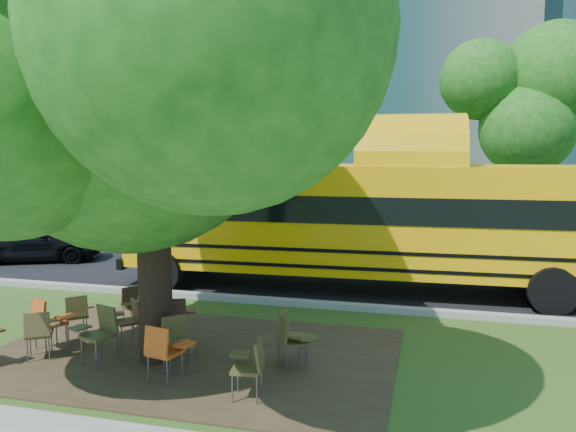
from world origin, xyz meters
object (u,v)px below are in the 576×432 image
(chair_9, at_px, (129,317))
(chair_11, at_px, (176,316))
(school_bus, at_px, (404,219))
(chair_2, at_px, (40,330))
(chair_5, at_px, (175,338))
(chair_12, at_px, (289,332))
(chair_1, at_px, (48,319))
(chair_3, at_px, (100,329))
(chair_10, at_px, (132,302))
(bg_car_red, at_px, (83,223))
(main_tree, at_px, (148,40))
(chair_6, at_px, (251,362))
(chair_4, at_px, (164,348))
(chair_8, at_px, (77,312))
(black_car, at_px, (33,240))
(chair_7, at_px, (291,337))

(chair_9, height_order, chair_11, chair_11)
(school_bus, relative_size, chair_2, 15.06)
(chair_2, bearing_deg, chair_9, 17.66)
(chair_5, xyz_separation_m, chair_12, (1.69, 0.78, -0.01))
(chair_1, xyz_separation_m, chair_3, (1.20, -0.25, -0.00))
(school_bus, height_order, chair_10, school_bus)
(bg_car_red, bearing_deg, chair_12, -110.87)
(chair_2, xyz_separation_m, chair_5, (2.42, 0.15, 0.01))
(main_tree, distance_m, chair_6, 5.25)
(main_tree, height_order, chair_1, main_tree)
(chair_10, xyz_separation_m, chair_12, (3.59, -1.17, 0.05))
(chair_2, relative_size, chair_4, 0.94)
(chair_12, bearing_deg, chair_11, -91.18)
(school_bus, distance_m, chair_1, 8.36)
(main_tree, distance_m, school_bus, 7.71)
(chair_2, xyz_separation_m, chair_10, (0.51, 2.10, -0.05))
(chair_4, xyz_separation_m, chair_8, (-2.55, 1.47, -0.05))
(chair_4, distance_m, black_car, 11.27)
(chair_2, relative_size, chair_9, 1.07)
(chair_8, relative_size, chair_10, 1.07)
(chair_9, bearing_deg, school_bus, -90.87)
(chair_6, relative_size, chair_7, 0.99)
(chair_4, bearing_deg, chair_10, 141.03)
(chair_7, bearing_deg, chair_1, -121.29)
(chair_8, bearing_deg, school_bus, -3.34)
(chair_9, xyz_separation_m, bg_car_red, (-8.34, 10.68, 0.12))
(bg_car_red, bearing_deg, chair_11, -116.19)
(chair_1, height_order, chair_4, chair_1)
(chair_2, xyz_separation_m, chair_7, (4.20, 0.68, 0.02))
(chair_6, distance_m, bg_car_red, 16.71)
(main_tree, xyz_separation_m, chair_4, (0.57, -0.84, -4.72))
(main_tree, distance_m, chair_8, 5.20)
(chair_1, bearing_deg, chair_12, 33.64)
(chair_7, xyz_separation_m, chair_10, (-3.69, 1.42, -0.07))
(chair_5, bearing_deg, chair_10, -88.09)
(chair_9, bearing_deg, chair_11, -136.34)
(chair_1, height_order, bg_car_red, bg_car_red)
(main_tree, xyz_separation_m, chair_2, (-1.90, -0.50, -4.75))
(main_tree, xyz_separation_m, chair_7, (2.30, 0.18, -4.74))
(chair_3, distance_m, chair_5, 1.37)
(school_bus, distance_m, chair_9, 7.05)
(chair_5, xyz_separation_m, black_car, (-8.35, 7.02, 0.15))
(main_tree, height_order, chair_9, main_tree)
(main_tree, height_order, chair_4, main_tree)
(chair_4, distance_m, bg_car_red, 15.64)
(chair_1, relative_size, chair_3, 1.01)
(school_bus, height_order, black_car, school_bus)
(chair_1, distance_m, chair_2, 0.43)
(chair_2, relative_size, chair_10, 1.10)
(main_tree, relative_size, chair_8, 10.45)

